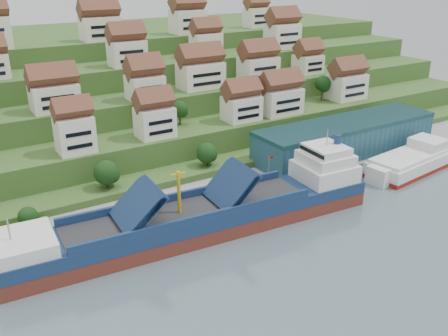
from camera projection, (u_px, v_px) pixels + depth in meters
ground at (230, 226)px, 113.62m from camera, size 300.00×300.00×0.00m
quay at (263, 181)px, 134.76m from camera, size 180.00×14.00×2.20m
hillside at (86, 90)px, 191.01m from camera, size 260.00×128.00×31.00m
hillside_village at (127, 74)px, 152.35m from camera, size 161.45×61.43×29.66m
hillside_trees at (121, 122)px, 136.04m from camera, size 145.28×62.12×31.45m
warehouse at (346, 137)px, 149.64m from camera, size 60.00×15.00×10.00m
flagpole at (269, 168)px, 127.72m from camera, size 1.28×0.16×8.00m
cargo_ship at (208, 216)px, 110.53m from camera, size 84.89×18.55×18.76m
second_ship at (413, 161)px, 143.92m from camera, size 31.48×14.81×8.80m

